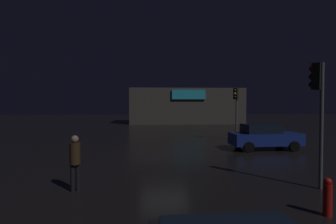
{
  "coord_description": "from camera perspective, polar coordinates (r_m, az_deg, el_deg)",
  "views": [
    {
      "loc": [
        -0.66,
        -14.16,
        2.83
      ],
      "look_at": [
        0.65,
        7.59,
        2.19
      ],
      "focal_mm": 28.49,
      "sensor_mm": 36.0,
      "label": 1
    }
  ],
  "objects": [
    {
      "name": "ground_plane",
      "position": [
        14.45,
        -0.78,
        -9.62
      ],
      "size": [
        120.0,
        120.0,
        0.0
      ],
      "primitive_type": "plane",
      "color": "black"
    },
    {
      "name": "car_near",
      "position": [
        17.69,
        19.89,
        -4.96
      ],
      "size": [
        4.34,
        2.03,
        1.6
      ],
      "color": "navy",
      "rests_on": "ground"
    },
    {
      "name": "traffic_signal_opposite",
      "position": [
        21.4,
        14.35,
        1.76
      ],
      "size": [
        0.42,
        0.42,
        4.07
      ],
      "color": "#595B60",
      "rests_on": "ground"
    },
    {
      "name": "pedestrian",
      "position": [
        9.26,
        -19.27,
        -9.37
      ],
      "size": [
        0.45,
        0.45,
        1.82
      ],
      "color": "black",
      "rests_on": "ground"
    },
    {
      "name": "traffic_signal_main",
      "position": [
        10.21,
        29.41,
        3.04
      ],
      "size": [
        0.41,
        0.43,
        4.2
      ],
      "color": "#595B60",
      "rests_on": "ground"
    },
    {
      "name": "store_building",
      "position": [
        40.63,
        3.71,
        1.29
      ],
      "size": [
        16.37,
        7.48,
        5.12
      ],
      "color": "#4C4742",
      "rests_on": "ground"
    },
    {
      "name": "fire_hydrant",
      "position": [
        8.14,
        30.98,
        -15.33
      ],
      "size": [
        0.22,
        0.22,
        0.97
      ],
      "color": "red",
      "rests_on": "ground"
    }
  ]
}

